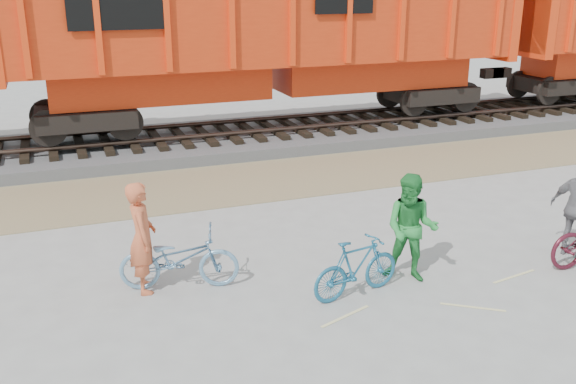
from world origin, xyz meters
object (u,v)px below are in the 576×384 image
(hopper_car_center, at_px, (272,32))
(person_man, at_px, (411,228))
(person_solo, at_px, (142,237))
(bicycle_teal, at_px, (357,267))
(bicycle_blue, at_px, (179,259))

(hopper_car_center, xyz_separation_m, person_man, (-0.94, -9.08, -2.16))
(person_solo, bearing_deg, hopper_car_center, -26.51)
(bicycle_teal, bearing_deg, person_man, -89.68)
(person_man, bearing_deg, bicycle_blue, -156.94)
(hopper_car_center, distance_m, person_solo, 9.60)
(bicycle_blue, bearing_deg, person_man, -91.00)
(hopper_car_center, xyz_separation_m, bicycle_blue, (-4.29, -8.13, -2.54))
(bicycle_blue, height_order, bicycle_teal, bicycle_blue)
(bicycle_teal, height_order, person_solo, person_solo)
(hopper_car_center, bearing_deg, person_man, -95.88)
(hopper_car_center, relative_size, bicycle_teal, 9.44)
(bicycle_blue, xyz_separation_m, person_man, (3.36, -0.95, 0.38))
(bicycle_teal, bearing_deg, person_solo, 55.29)
(person_solo, xyz_separation_m, person_man, (3.86, -1.05, -0.00))
(hopper_car_center, xyz_separation_m, bicycle_teal, (-1.94, -9.28, -2.56))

